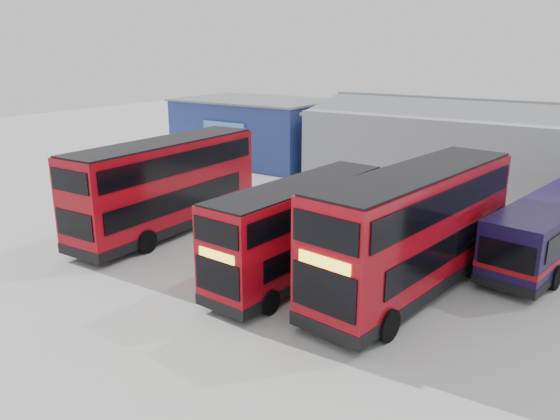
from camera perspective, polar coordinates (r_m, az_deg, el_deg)
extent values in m
plane|color=#A4A49F|center=(24.46, -1.06, -5.50)|extent=(120.00, 120.00, 0.00)
cube|color=navy|center=(45.93, -2.58, 8.24)|extent=(12.00, 8.00, 5.00)
cube|color=slate|center=(45.63, -2.62, 11.41)|extent=(12.30, 8.30, 0.15)
cube|color=#5398ED|center=(42.67, -5.88, 8.20)|extent=(3.96, 0.15, 1.40)
cube|color=#92969F|center=(39.45, 26.19, 5.15)|extent=(30.00, 12.00, 5.00)
cube|color=slate|center=(36.32, 26.08, 8.72)|extent=(30.50, 6.33, 1.29)
cube|color=slate|center=(41.83, 27.25, 9.41)|extent=(30.50, 6.33, 1.29)
cube|color=#9B0813|center=(28.34, -11.79, 2.65)|extent=(2.89, 11.25, 4.32)
cube|color=black|center=(28.87, -11.56, -1.10)|extent=(2.93, 11.29, 0.48)
cube|color=black|center=(27.26, -10.31, 1.07)|extent=(0.24, 9.49, 1.01)
cube|color=black|center=(29.13, -14.23, 1.83)|extent=(0.24, 9.49, 1.01)
cube|color=black|center=(27.14, -9.89, 4.97)|extent=(0.26, 10.56, 1.01)
cube|color=black|center=(29.02, -13.87, 5.48)|extent=(0.26, 10.56, 1.01)
cube|color=black|center=(32.60, -4.84, 3.66)|extent=(2.40, 0.10, 1.44)
cube|color=black|center=(32.22, -4.93, 6.99)|extent=(2.40, 0.10, 1.01)
cube|color=yellow|center=(32.41, -4.87, 5.32)|extent=(1.92, 0.08, 0.37)
cube|color=black|center=(24.98, -20.69, -1.46)|extent=(2.35, 0.10, 1.17)
cube|color=black|center=(24.49, -21.15, 2.81)|extent=(2.35, 0.10, 0.96)
cube|color=black|center=(27.91, -12.06, 6.99)|extent=(2.73, 11.08, 0.11)
cylinder|color=black|center=(30.87, -4.84, 0.29)|extent=(0.36, 1.12, 1.11)
cylinder|color=black|center=(32.44, -8.44, 0.98)|extent=(0.36, 1.12, 1.11)
cylinder|color=black|center=(26.14, -13.83, -3.22)|extent=(0.36, 1.12, 1.11)
cylinder|color=black|center=(27.98, -17.46, -2.19)|extent=(0.36, 1.12, 1.11)
cube|color=#9B0813|center=(22.21, 2.02, -1.92)|extent=(2.94, 9.67, 3.68)
cube|color=black|center=(22.80, 1.98, -5.86)|extent=(2.98, 9.71, 0.41)
cube|color=black|center=(23.28, 0.24, -2.14)|extent=(0.62, 8.06, 0.86)
cube|color=black|center=(22.03, 5.00, -3.32)|extent=(0.62, 8.06, 0.86)
cube|color=black|center=(22.55, -0.32, 1.34)|extent=(0.69, 8.97, 0.86)
cube|color=black|center=(21.26, 4.57, 0.32)|extent=(0.69, 8.97, 0.86)
cube|color=black|center=(18.99, -6.57, -7.03)|extent=(2.04, 0.19, 1.23)
cube|color=black|center=(18.40, -6.74, -2.37)|extent=(2.04, 0.19, 0.86)
cube|color=yellow|center=(18.67, -6.68, -4.75)|extent=(1.63, 0.15, 0.32)
cube|color=black|center=(26.22, 8.17, -0.35)|extent=(1.99, 0.19, 1.00)
cube|color=black|center=(25.79, 8.32, 3.13)|extent=(1.99, 0.19, 0.82)
cube|color=black|center=(21.69, 2.07, 2.73)|extent=(2.80, 9.52, 0.09)
cylinder|color=black|center=(21.12, -5.79, -7.93)|extent=(0.36, 0.96, 0.94)
cylinder|color=black|center=(19.81, -1.16, -9.58)|extent=(0.36, 0.96, 0.94)
cylinder|color=black|center=(25.22, 3.20, -3.68)|extent=(0.36, 0.96, 0.94)
cylinder|color=black|center=(24.13, 7.46, -4.76)|extent=(0.36, 0.96, 0.94)
cube|color=#9B0813|center=(21.47, 13.89, -1.88)|extent=(4.23, 11.67, 4.40)
cube|color=black|center=(22.16, 13.54, -6.75)|extent=(4.27, 11.72, 0.49)
cube|color=black|center=(22.61, 11.25, -2.14)|extent=(1.35, 9.59, 1.03)
cube|color=black|center=(21.45, 17.59, -3.66)|extent=(1.35, 9.59, 1.03)
cube|color=black|center=(21.73, 10.93, 2.20)|extent=(1.50, 10.67, 1.03)
cube|color=black|center=(20.52, 17.54, 0.85)|extent=(1.50, 10.67, 1.03)
cube|color=black|center=(17.15, 4.56, -8.50)|extent=(2.43, 0.38, 1.47)
cube|color=black|center=(16.41, 4.72, -2.31)|extent=(2.43, 0.38, 1.03)
cube|color=yellow|center=(16.74, 4.62, -5.49)|extent=(1.94, 0.31, 0.38)
cube|color=black|center=(26.66, 19.63, -0.16)|extent=(2.38, 0.38, 1.20)
cube|color=black|center=(26.19, 20.04, 3.94)|extent=(2.38, 0.38, 0.98)
cube|color=black|center=(20.88, 14.31, 3.91)|extent=(4.04, 11.49, 0.11)
cylinder|color=black|center=(19.72, 4.55, -9.46)|extent=(0.50, 1.17, 1.13)
cylinder|color=black|center=(18.46, 11.14, -11.69)|extent=(0.50, 1.17, 1.13)
cylinder|color=black|center=(25.11, 14.07, -4.04)|extent=(0.50, 1.17, 1.13)
cylinder|color=black|center=(24.13, 19.55, -5.39)|extent=(0.50, 1.17, 1.13)
cube|color=#100C34|center=(26.94, 26.59, -1.58)|extent=(4.05, 10.82, 2.55)
cube|color=black|center=(27.27, 26.29, -3.78)|extent=(4.10, 10.87, 0.38)
cube|color=maroon|center=(27.07, 26.47, -2.50)|extent=(4.09, 10.86, 0.24)
cube|color=black|center=(26.89, 24.06, -0.37)|extent=(1.45, 8.74, 0.91)
cube|color=black|center=(22.06, 22.54, -4.41)|extent=(2.10, 0.38, 1.06)
cylinder|color=black|center=(31.01, 26.37, -1.47)|extent=(0.46, 1.04, 1.00)
cylinder|color=black|center=(24.29, 26.74, -6.29)|extent=(0.46, 1.04, 1.00)
cylinder|color=black|center=(24.92, 21.69, -5.08)|extent=(0.46, 1.04, 1.00)
cube|color=white|center=(45.35, -9.44, 6.30)|extent=(3.47, 5.30, 1.87)
cube|color=black|center=(43.08, -10.81, 6.09)|extent=(1.70, 0.62, 0.69)
cube|color=black|center=(44.32, -11.48, 6.34)|extent=(0.33, 0.86, 0.59)
cube|color=black|center=(43.47, -9.09, 6.27)|extent=(0.33, 0.86, 0.59)
cylinder|color=black|center=(44.42, -11.38, 4.83)|extent=(0.45, 0.75, 0.71)
cylinder|color=black|center=(43.63, -9.14, 4.73)|extent=(0.45, 0.75, 0.71)
cylinder|color=black|center=(47.39, -9.61, 5.66)|extent=(0.45, 0.75, 0.71)
cylinder|color=black|center=(46.65, -7.48, 5.58)|extent=(0.45, 0.75, 0.71)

